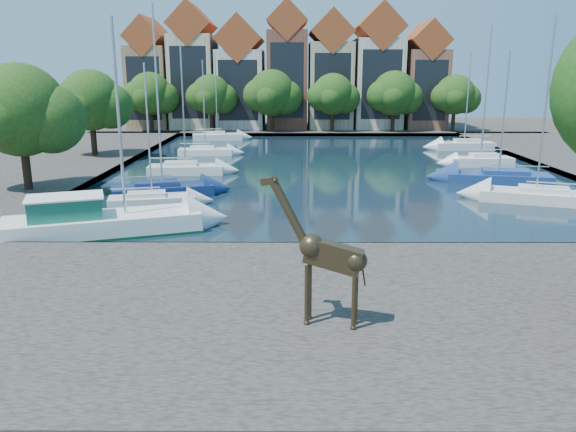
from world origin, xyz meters
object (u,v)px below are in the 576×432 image
motorsailer (96,219)px  sailboat_left_a (152,198)px  sailboat_right_a (536,194)px  giraffe_statue (325,255)px

motorsailer → sailboat_left_a: (1.31, 6.26, -0.32)m
sailboat_right_a → sailboat_left_a: bearing=-176.9°
giraffe_statue → sailboat_right_a: (14.49, 18.73, -2.11)m
sailboat_right_a → giraffe_statue: bearing=-127.7°
giraffe_statue → sailboat_right_a: bearing=52.3°
giraffe_statue → motorsailer: (-10.81, 11.17, -1.84)m
motorsailer → sailboat_right_a: 26.41m
sailboat_left_a → giraffe_statue: bearing=-61.4°
giraffe_statue → sailboat_left_a: (-9.51, 17.43, -2.16)m
sailboat_left_a → sailboat_right_a: (24.00, 1.30, 0.05)m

